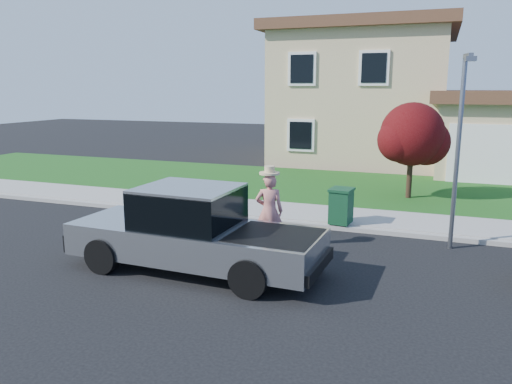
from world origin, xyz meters
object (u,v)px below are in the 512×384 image
pickup_truck (194,232)px  ornamental_tree (413,137)px  woman (269,210)px  street_lamp (459,142)px  trash_bin (341,205)px

pickup_truck → ornamental_tree: size_ratio=1.71×
woman → street_lamp: bearing=-177.1°
woman → trash_bin: size_ratio=2.07×
trash_bin → street_lamp: size_ratio=0.21×
ornamental_tree → trash_bin: bearing=-110.3°
pickup_truck → ornamental_tree: 9.39m
woman → ornamental_tree: ornamental_tree is taller
woman → trash_bin: 2.65m
pickup_truck → street_lamp: size_ratio=1.22×
pickup_truck → trash_bin: bearing=63.9°
woman → trash_bin: woman is taller
ornamental_tree → pickup_truck: bearing=-114.4°
street_lamp → trash_bin: bearing=151.1°
ornamental_tree → trash_bin: ornamental_tree is taller
pickup_truck → woman: 2.20m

